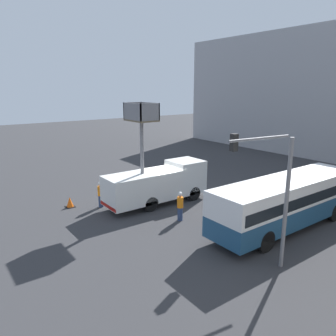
{
  "coord_description": "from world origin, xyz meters",
  "views": [
    {
      "loc": [
        18.04,
        -12.75,
        7.93
      ],
      "look_at": [
        0.07,
        0.42,
        2.43
      ],
      "focal_mm": 35.0,
      "sensor_mm": 36.0,
      "label": 1
    }
  ],
  "objects_px": {
    "road_worker_near_truck": "(101,194)",
    "road_worker_directing": "(180,206)",
    "utility_truck": "(158,182)",
    "city_bus": "(287,199)",
    "traffic_cone_near_truck": "(70,202)",
    "traffic_light_pole": "(265,174)"
  },
  "relations": [
    {
      "from": "road_worker_near_truck",
      "to": "road_worker_directing",
      "type": "bearing_deg",
      "value": 146.65
    },
    {
      "from": "utility_truck",
      "to": "road_worker_near_truck",
      "type": "xyz_separation_m",
      "value": [
        -1.69,
        -3.54,
        -0.68
      ]
    },
    {
      "from": "utility_truck",
      "to": "city_bus",
      "type": "xyz_separation_m",
      "value": [
        7.76,
        3.62,
        0.17
      ]
    },
    {
      "from": "road_worker_directing",
      "to": "traffic_cone_near_truck",
      "type": "xyz_separation_m",
      "value": [
        -6.25,
        -4.61,
        -0.59
      ]
    },
    {
      "from": "utility_truck",
      "to": "road_worker_directing",
      "type": "bearing_deg",
      "value": -10.96
    },
    {
      "from": "road_worker_directing",
      "to": "traffic_cone_near_truck",
      "type": "bearing_deg",
      "value": 146.53
    },
    {
      "from": "utility_truck",
      "to": "traffic_cone_near_truck",
      "type": "relative_size",
      "value": 10.64
    },
    {
      "from": "road_worker_near_truck",
      "to": "traffic_cone_near_truck",
      "type": "height_order",
      "value": "road_worker_near_truck"
    },
    {
      "from": "utility_truck",
      "to": "traffic_light_pole",
      "type": "relative_size",
      "value": 1.25
    },
    {
      "from": "traffic_cone_near_truck",
      "to": "traffic_light_pole",
      "type": "bearing_deg",
      "value": 23.91
    },
    {
      "from": "utility_truck",
      "to": "road_worker_near_truck",
      "type": "distance_m",
      "value": 3.99
    },
    {
      "from": "traffic_cone_near_truck",
      "to": "road_worker_near_truck",
      "type": "bearing_deg",
      "value": 54.02
    },
    {
      "from": "road_worker_near_truck",
      "to": "city_bus",
      "type": "bearing_deg",
      "value": 153.7
    },
    {
      "from": "city_bus",
      "to": "traffic_light_pole",
      "type": "height_order",
      "value": "traffic_light_pole"
    },
    {
      "from": "traffic_light_pole",
      "to": "road_worker_near_truck",
      "type": "distance_m",
      "value": 11.55
    },
    {
      "from": "city_bus",
      "to": "traffic_cone_near_truck",
      "type": "bearing_deg",
      "value": 113.11
    },
    {
      "from": "traffic_light_pole",
      "to": "traffic_cone_near_truck",
      "type": "relative_size",
      "value": 8.5
    },
    {
      "from": "utility_truck",
      "to": "traffic_cone_near_truck",
      "type": "distance_m",
      "value": 6.15
    },
    {
      "from": "city_bus",
      "to": "traffic_light_pole",
      "type": "relative_size",
      "value": 1.79
    },
    {
      "from": "traffic_light_pole",
      "to": "road_worker_near_truck",
      "type": "xyz_separation_m",
      "value": [
        -10.54,
        -3.51,
        -3.15
      ]
    },
    {
      "from": "road_worker_near_truck",
      "to": "road_worker_directing",
      "type": "height_order",
      "value": "road_worker_directing"
    },
    {
      "from": "utility_truck",
      "to": "road_worker_near_truck",
      "type": "bearing_deg",
      "value": -115.53
    }
  ]
}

